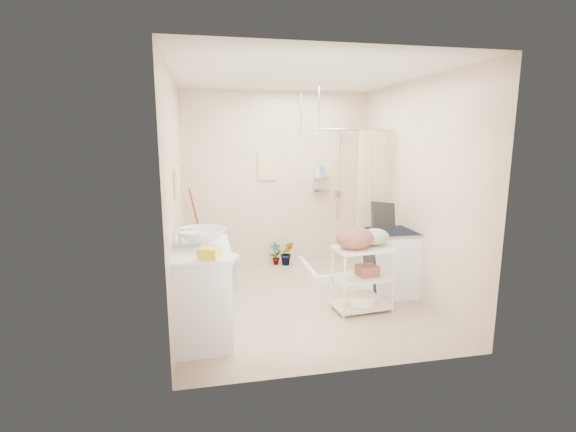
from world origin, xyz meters
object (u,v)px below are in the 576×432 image
at_px(vanity, 202,291).
at_px(washing_machine, 391,262).
at_px(toilet, 211,261).
at_px(laundry_rack, 363,273).

distance_m(vanity, washing_machine, 2.39).
distance_m(toilet, laundry_rack, 1.92).
height_order(vanity, toilet, vanity).
relative_size(vanity, toilet, 1.33).
bearing_deg(vanity, washing_machine, 15.65).
bearing_deg(washing_machine, laundry_rack, -141.32).
distance_m(washing_machine, laundry_rack, 0.68).
bearing_deg(vanity, laundry_rack, 7.48).
bearing_deg(toilet, washing_machine, -102.51).
bearing_deg(laundry_rack, washing_machine, 32.37).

